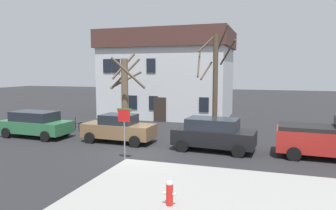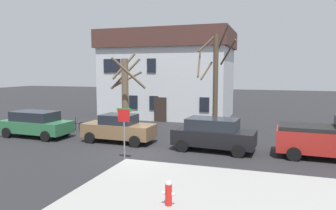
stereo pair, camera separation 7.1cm
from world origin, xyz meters
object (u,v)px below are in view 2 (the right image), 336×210
at_px(tree_bare_mid, 215,80).
at_px(car_brown_sedan, 119,128).
at_px(car_green_wagon, 36,124).
at_px(pickup_truck_red, 334,139).
at_px(car_black_wagon, 213,134).
at_px(fire_hydrant, 169,192).
at_px(building_main, 168,73).
at_px(street_sign_pole, 124,124).
at_px(bicycle_leaning, 77,126).
at_px(tree_bare_near, 125,91).

height_order(tree_bare_mid, car_brown_sedan, tree_bare_mid).
xyz_separation_m(car_green_wagon, pickup_truck_red, (17.73, 0.23, 0.13)).
relative_size(car_black_wagon, fire_hydrant, 5.57).
bearing_deg(building_main, car_green_wagon, -113.62).
height_order(car_black_wagon, street_sign_pole, street_sign_pole).
distance_m(car_black_wagon, fire_hydrant, 7.78).
height_order(building_main, bicycle_leaning, building_main).
bearing_deg(tree_bare_mid, pickup_truck_red, -30.27).
bearing_deg(building_main, tree_bare_near, -94.19).
relative_size(car_black_wagon, bicycle_leaning, 2.76).
height_order(fire_hydrant, bicycle_leaning, bicycle_leaning).
height_order(pickup_truck_red, bicycle_leaning, pickup_truck_red).
bearing_deg(car_brown_sedan, bicycle_leaning, 153.61).
height_order(tree_bare_near, car_green_wagon, tree_bare_near).
distance_m(car_brown_sedan, pickup_truck_red, 11.82).
distance_m(car_green_wagon, pickup_truck_red, 17.73).
xyz_separation_m(building_main, street_sign_pole, (2.82, -15.45, -2.27)).
relative_size(building_main, tree_bare_near, 2.13).
xyz_separation_m(tree_bare_near, tree_bare_mid, (6.45, 0.24, 0.78)).
bearing_deg(car_black_wagon, fire_hydrant, -90.44).
bearing_deg(bicycle_leaning, car_black_wagon, -13.32).
bearing_deg(car_black_wagon, car_brown_sedan, 177.75).
relative_size(building_main, car_black_wagon, 2.66).
distance_m(tree_bare_near, street_sign_pole, 8.10).
bearing_deg(building_main, tree_bare_mid, -53.71).
height_order(tree_bare_mid, car_black_wagon, tree_bare_mid).
relative_size(car_brown_sedan, fire_hydrant, 5.47).
height_order(tree_bare_near, car_brown_sedan, tree_bare_near).
bearing_deg(bicycle_leaning, tree_bare_mid, 9.19).
height_order(car_green_wagon, fire_hydrant, car_green_wagon).
bearing_deg(pickup_truck_red, building_main, 136.50).
xyz_separation_m(tree_bare_mid, bicycle_leaning, (-9.66, -1.56, -3.35)).
bearing_deg(tree_bare_mid, bicycle_leaning, -170.81).
bearing_deg(fire_hydrant, tree_bare_near, 121.39).
bearing_deg(street_sign_pole, tree_bare_near, 115.23).
relative_size(fire_hydrant, bicycle_leaning, 0.50).
xyz_separation_m(car_green_wagon, car_brown_sedan, (5.91, 0.31, -0.03)).
bearing_deg(car_black_wagon, car_green_wagon, -179.60).
relative_size(car_green_wagon, bicycle_leaning, 2.89).
xyz_separation_m(tree_bare_mid, car_green_wagon, (-11.12, -4.09, -2.83)).
relative_size(tree_bare_mid, car_black_wagon, 1.61).
xyz_separation_m(pickup_truck_red, fire_hydrant, (-6.02, -7.92, -0.48)).
relative_size(building_main, bicycle_leaning, 7.34).
bearing_deg(street_sign_pole, bicycle_leaning, 138.23).
bearing_deg(car_brown_sedan, car_black_wagon, -2.25).
bearing_deg(tree_bare_near, building_main, 85.81).
bearing_deg(tree_bare_mid, street_sign_pole, -112.01).
bearing_deg(car_green_wagon, bicycle_leaning, 60.09).
height_order(tree_bare_near, pickup_truck_red, tree_bare_near).
bearing_deg(car_green_wagon, fire_hydrant, -33.29).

